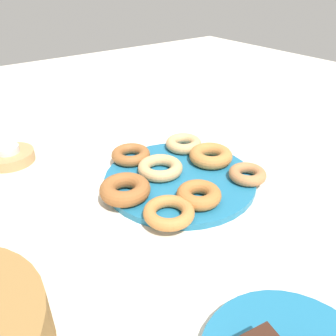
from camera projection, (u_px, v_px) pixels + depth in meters
The scene contains 12 objects.
ground_plane at pixel (180, 182), 0.70m from camera, with size 2.40×2.40×0.00m, color beige.
donut_plate at pixel (180, 179), 0.70m from camera, with size 0.30×0.30×0.01m, color #1E6B93.
donut_0 at pixel (211, 156), 0.74m from camera, with size 0.09×0.09×0.03m, color #BC7A3D.
donut_1 at pixel (131, 155), 0.75m from camera, with size 0.08×0.08×0.02m, color #995B2D.
donut_2 at pixel (184, 144), 0.79m from camera, with size 0.08×0.08×0.02m, color tan.
donut_3 at pixel (199, 195), 0.62m from camera, with size 0.08×0.08×0.03m, color #AD6B33.
donut_4 at pixel (247, 174), 0.68m from camera, with size 0.07×0.07×0.02m, color #B27547.
donut_5 at pixel (169, 212), 0.57m from camera, with size 0.09×0.09×0.02m, color #BC7A3D.
donut_6 at pixel (125, 189), 0.63m from camera, with size 0.09×0.09×0.03m, color #995B2D.
donut_7 at pixel (160, 168), 0.70m from camera, with size 0.09×0.09×0.02m, color tan.
candle_holder at pixel (10, 157), 0.77m from camera, with size 0.11×0.11×0.02m, color tan.
tealight at pixel (8, 149), 0.76m from camera, with size 0.05×0.05×0.01m, color silver.
Camera 1 is at (-0.46, 0.37, 0.38)m, focal length 36.72 mm.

